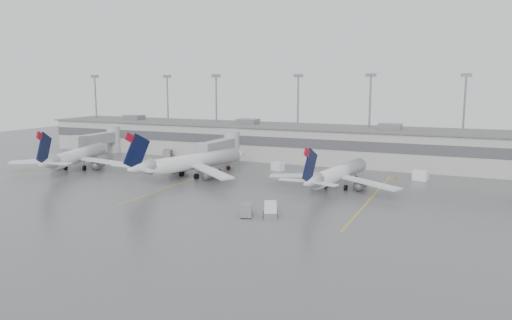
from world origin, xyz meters
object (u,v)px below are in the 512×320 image
at_px(jet_mid_right, 337,173).
at_px(baggage_tug, 270,211).
at_px(jet_mid_left, 191,162).
at_px(jet_far_left, 76,156).

distance_m(jet_mid_right, baggage_tug, 22.23).
bearing_deg(jet_mid_right, baggage_tug, -91.70).
height_order(jet_mid_left, baggage_tug, jet_mid_left).
bearing_deg(jet_mid_right, jet_far_left, -167.52).
bearing_deg(jet_mid_left, jet_far_left, -157.40).
xyz_separation_m(jet_mid_left, jet_mid_right, (29.11, 1.33, -0.40)).
bearing_deg(baggage_tug, jet_far_left, 138.60).
distance_m(jet_far_left, jet_mid_right, 56.23).
relative_size(jet_far_left, jet_mid_left, 0.97).
bearing_deg(jet_far_left, baggage_tug, -35.88).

